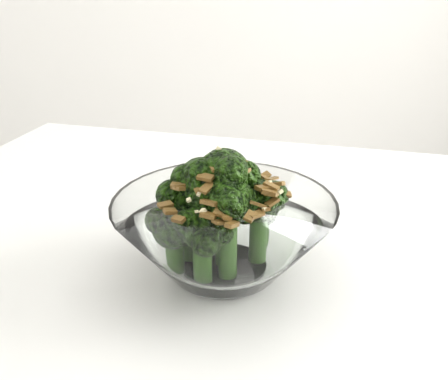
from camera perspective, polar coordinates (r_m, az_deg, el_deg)
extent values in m
cylinder|color=white|center=(1.03, -15.28, -15.44)|extent=(0.04, 0.04, 0.71)
cylinder|color=white|center=(0.44, 0.00, -9.13)|extent=(0.08, 0.08, 0.01)
cylinder|color=#295015|center=(0.41, 0.43, -6.35)|extent=(0.02, 0.02, 0.06)
sphere|color=#21450C|center=(0.39, 0.45, -1.19)|extent=(0.04, 0.04, 0.04)
cylinder|color=#295015|center=(0.46, -0.16, -3.87)|extent=(0.02, 0.02, 0.04)
sphere|color=#21450C|center=(0.45, -0.16, -0.82)|extent=(0.03, 0.03, 0.03)
cylinder|color=#295015|center=(0.43, -2.42, -4.36)|extent=(0.02, 0.02, 0.06)
sphere|color=#21450C|center=(0.41, -2.52, 0.86)|extent=(0.04, 0.04, 0.04)
cylinder|color=#295015|center=(0.42, 0.00, -4.25)|extent=(0.02, 0.02, 0.07)
sphere|color=#21450C|center=(0.40, 0.00, 1.69)|extent=(0.04, 0.04, 0.04)
cylinder|color=#295015|center=(0.44, -4.13, -5.18)|extent=(0.02, 0.02, 0.05)
sphere|color=#21450C|center=(0.42, -4.26, -1.24)|extent=(0.04, 0.04, 0.04)
cylinder|color=#295015|center=(0.43, 3.93, -5.31)|extent=(0.02, 0.02, 0.05)
sphere|color=#21450C|center=(0.42, 4.06, -1.23)|extent=(0.04, 0.04, 0.04)
cylinder|color=#295015|center=(0.41, -2.49, -8.01)|extent=(0.02, 0.02, 0.04)
sphere|color=#21450C|center=(0.39, -2.57, -4.25)|extent=(0.04, 0.04, 0.04)
cylinder|color=#295015|center=(0.42, -5.63, -7.46)|extent=(0.02, 0.02, 0.03)
sphere|color=#21450C|center=(0.41, -5.77, -4.36)|extent=(0.04, 0.04, 0.04)
cylinder|color=#295015|center=(0.46, 4.30, -4.41)|extent=(0.02, 0.02, 0.04)
sphere|color=#21450C|center=(0.45, 4.40, -1.44)|extent=(0.03, 0.03, 0.03)
cube|color=olive|center=(0.39, 5.52, -1.38)|extent=(0.01, 0.01, 0.01)
cube|color=olive|center=(0.37, -0.26, -2.63)|extent=(0.01, 0.01, 0.01)
cube|color=olive|center=(0.39, 4.39, 0.25)|extent=(0.01, 0.01, 0.01)
cube|color=olive|center=(0.40, -4.76, 0.57)|extent=(0.02, 0.01, 0.00)
cube|color=olive|center=(0.42, 6.09, 0.66)|extent=(0.01, 0.01, 0.00)
cube|color=olive|center=(0.39, -6.73, -1.68)|extent=(0.01, 0.01, 0.00)
cube|color=olive|center=(0.37, -1.69, -1.45)|extent=(0.01, 0.01, 0.01)
cube|color=olive|center=(0.41, 6.94, -0.44)|extent=(0.01, 0.01, 0.01)
cube|color=olive|center=(0.38, -1.94, 0.31)|extent=(0.01, 0.01, 0.01)
cube|color=olive|center=(0.45, -0.49, 2.41)|extent=(0.01, 0.01, 0.00)
cube|color=olive|center=(0.40, 1.86, 3.31)|extent=(0.01, 0.01, 0.01)
cube|color=olive|center=(0.42, 4.63, 1.36)|extent=(0.01, 0.01, 0.00)
cube|color=olive|center=(0.37, 0.82, -1.81)|extent=(0.01, 0.01, 0.01)
cube|color=olive|center=(0.42, 4.65, 1.59)|extent=(0.01, 0.01, 0.01)
cube|color=olive|center=(0.39, -5.16, 0.23)|extent=(0.01, 0.01, 0.01)
cube|color=olive|center=(0.38, -2.60, 0.12)|extent=(0.01, 0.01, 0.01)
cube|color=olive|center=(0.45, 2.81, 1.78)|extent=(0.01, 0.01, 0.00)
cube|color=olive|center=(0.37, -0.52, -3.68)|extent=(0.01, 0.01, 0.01)
cube|color=olive|center=(0.38, 3.91, -1.65)|extent=(0.01, 0.01, 0.01)
cube|color=olive|center=(0.37, 3.00, -3.01)|extent=(0.01, 0.01, 0.01)
cube|color=olive|center=(0.44, 5.51, 1.26)|extent=(0.01, 0.01, 0.00)
cube|color=olive|center=(0.38, 4.60, -2.21)|extent=(0.01, 0.01, 0.01)
cube|color=olive|center=(0.39, 5.16, -0.28)|extent=(0.01, 0.01, 0.01)
cube|color=olive|center=(0.40, -5.17, 0.48)|extent=(0.01, 0.01, 0.00)
cube|color=olive|center=(0.45, -3.57, 1.68)|extent=(0.01, 0.01, 0.00)
cube|color=olive|center=(0.44, 2.54, 2.10)|extent=(0.01, 0.01, 0.01)
cube|color=olive|center=(0.41, 5.99, 0.70)|extent=(0.01, 0.01, 0.01)
cube|color=olive|center=(0.42, 6.49, -0.09)|extent=(0.01, 0.01, 0.01)
cube|color=olive|center=(0.43, -5.22, 1.57)|extent=(0.01, 0.01, 0.00)
cube|color=olive|center=(0.38, 1.59, -0.34)|extent=(0.01, 0.01, 0.01)
cube|color=olive|center=(0.42, -1.73, 2.83)|extent=(0.01, 0.01, 0.01)
cube|color=olive|center=(0.44, 1.84, 2.77)|extent=(0.01, 0.01, 0.01)
cube|color=olive|center=(0.45, 0.59, 2.42)|extent=(0.01, 0.01, 0.01)
cube|color=olive|center=(0.41, -5.39, 1.13)|extent=(0.01, 0.01, 0.01)
cube|color=olive|center=(0.41, -5.93, 0.72)|extent=(0.01, 0.01, 0.01)
cube|color=olive|center=(0.44, 1.30, 2.66)|extent=(0.01, 0.01, 0.01)
cube|color=olive|center=(0.41, -5.54, 0.49)|extent=(0.01, 0.01, 0.00)
cube|color=olive|center=(0.44, -2.89, 2.42)|extent=(0.01, 0.01, 0.01)
cube|color=olive|center=(0.39, -1.57, 2.67)|extent=(0.01, 0.01, 0.00)
cube|color=olive|center=(0.42, -6.79, -0.18)|extent=(0.01, 0.01, 0.01)
cube|color=olive|center=(0.40, 3.39, 1.95)|extent=(0.01, 0.01, 0.01)
cube|color=olive|center=(0.37, 3.66, -2.81)|extent=(0.01, 0.01, 0.00)
cube|color=olive|center=(0.39, -1.10, 2.60)|extent=(0.01, 0.01, 0.00)
cube|color=olive|center=(0.38, -2.13, 1.47)|extent=(0.01, 0.01, 0.00)
cube|color=olive|center=(0.37, -1.83, -2.90)|extent=(0.01, 0.01, 0.01)
cube|color=olive|center=(0.38, -5.23, -3.35)|extent=(0.01, 0.01, 0.00)
cube|color=olive|center=(0.38, -6.19, -2.43)|extent=(0.01, 0.01, 0.00)
cube|color=olive|center=(0.40, 5.44, 0.44)|extent=(0.01, 0.01, 0.01)
cube|color=olive|center=(0.37, 0.11, -2.88)|extent=(0.01, 0.01, 0.01)
cube|color=olive|center=(0.39, -4.77, 0.41)|extent=(0.01, 0.01, 0.00)
cube|color=olive|center=(0.39, 5.43, -0.48)|extent=(0.01, 0.01, 0.01)
cube|color=olive|center=(0.36, 0.93, -3.96)|extent=(0.01, 0.01, 0.01)
cube|color=olive|center=(0.39, 2.14, 2.17)|extent=(0.01, 0.01, 0.01)
cube|color=olive|center=(0.42, -1.70, 3.43)|extent=(0.01, 0.01, 0.01)
cube|color=beige|center=(0.40, 1.20, 3.91)|extent=(0.00, 0.00, 0.00)
cube|color=beige|center=(0.43, -4.04, 2.35)|extent=(0.01, 0.01, 0.00)
cube|color=beige|center=(0.43, 2.06, 3.02)|extent=(0.00, 0.00, 0.00)
cube|color=beige|center=(0.41, -3.77, 1.98)|extent=(0.00, 0.00, 0.00)
cube|color=beige|center=(0.42, -2.85, 3.07)|extent=(0.00, 0.00, 0.00)
cube|color=beige|center=(0.40, -5.31, 1.19)|extent=(0.00, 0.00, 0.00)
cube|color=beige|center=(0.40, 5.22, 0.89)|extent=(0.00, 0.00, 0.00)
cube|color=beige|center=(0.37, -2.42, -2.45)|extent=(0.01, 0.01, 0.01)
cube|color=beige|center=(0.42, -5.73, 0.79)|extent=(0.01, 0.01, 0.00)
cube|color=beige|center=(0.38, -4.04, -1.14)|extent=(0.00, 0.00, 0.00)
cube|color=beige|center=(0.39, 1.68, 2.60)|extent=(0.00, 0.00, 0.00)
cube|color=beige|center=(0.37, -3.15, -2.47)|extent=(0.00, 0.00, 0.00)
cube|color=beige|center=(0.41, 6.41, -0.20)|extent=(0.01, 0.01, 0.01)
cube|color=beige|center=(0.43, -2.31, 2.66)|extent=(0.01, 0.00, 0.01)
cube|color=beige|center=(0.38, -2.91, -0.50)|extent=(0.00, 0.00, 0.00)
cube|color=beige|center=(0.40, -0.61, 4.73)|extent=(0.01, 0.01, 0.01)
cube|color=beige|center=(0.37, 2.01, -1.52)|extent=(0.00, 0.00, 0.00)
cube|color=beige|center=(0.39, -1.80, 3.19)|extent=(0.00, 0.00, 0.00)
cube|color=beige|center=(0.37, 4.64, -2.17)|extent=(0.00, 0.00, 0.00)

